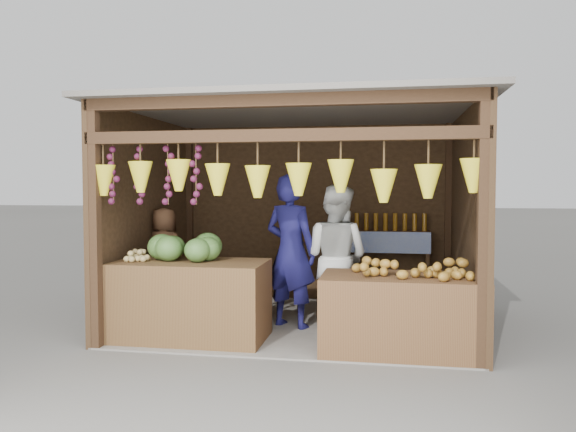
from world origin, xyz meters
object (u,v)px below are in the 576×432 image
object	(u,v)px
man_standing	(291,251)
woman_standing	(335,257)
vendor_seated	(165,252)
counter_left	(191,301)
counter_right	(402,315)

from	to	relation	value
man_standing	woman_standing	world-z (taller)	man_standing
woman_standing	vendor_seated	bearing A→B (deg)	15.79
counter_left	vendor_seated	size ratio (longest dim) A/B	1.44
man_standing	woman_standing	xyz separation A→B (m)	(0.54, 0.02, -0.06)
counter_right	woman_standing	xyz separation A→B (m)	(-0.75, 0.86, 0.46)
woman_standing	counter_right	bearing A→B (deg)	153.50
counter_right	man_standing	distance (m)	1.63
counter_left	vendor_seated	distance (m)	1.30
vendor_seated	counter_left	bearing A→B (deg)	138.27
counter_right	woman_standing	bearing A→B (deg)	131.24
counter_right	man_standing	size ratio (longest dim) A/B	0.88
counter_right	man_standing	xyz separation A→B (m)	(-1.29, 0.84, 0.53)
counter_right	counter_left	bearing A→B (deg)	177.20
counter_left	man_standing	size ratio (longest dim) A/B	0.90
man_standing	woman_standing	bearing A→B (deg)	-155.04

